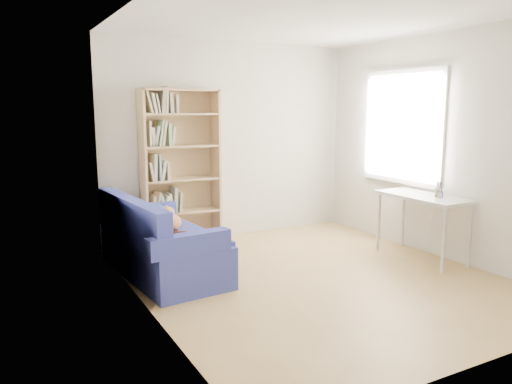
% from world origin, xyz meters
% --- Properties ---
extents(ground, '(4.00, 4.00, 0.00)m').
position_xyz_m(ground, '(0.00, 0.00, 0.00)').
color(ground, '#A47F4A').
rests_on(ground, ground).
extents(room_shell, '(3.54, 4.04, 2.62)m').
position_xyz_m(room_shell, '(0.10, 0.03, 1.64)').
color(room_shell, silver).
rests_on(room_shell, ground).
extents(sofa, '(0.97, 1.77, 0.84)m').
position_xyz_m(sofa, '(-1.36, 0.88, 0.32)').
color(sofa, navy).
rests_on(sofa, ground).
extents(bookshelf, '(0.98, 0.31, 1.97)m').
position_xyz_m(bookshelf, '(-0.77, 1.83, 0.91)').
color(bookshelf, tan).
rests_on(bookshelf, ground).
extents(desk, '(0.50, 1.10, 0.75)m').
position_xyz_m(desk, '(1.48, -0.03, 0.67)').
color(desk, silver).
rests_on(desk, ground).
extents(pen_cup, '(0.09, 0.09, 0.18)m').
position_xyz_m(pen_cup, '(1.55, -0.19, 0.82)').
color(pen_cup, white).
rests_on(pen_cup, desk).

